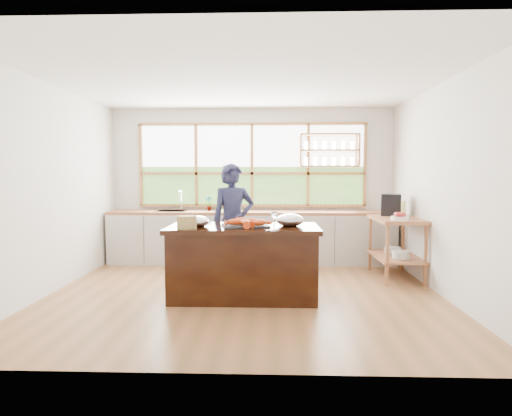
{
  "coord_description": "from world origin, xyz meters",
  "views": [
    {
      "loc": [
        0.33,
        -5.43,
        1.54
      ],
      "look_at": [
        0.14,
        0.15,
        1.1
      ],
      "focal_mm": 30.0,
      "sensor_mm": 36.0,
      "label": 1
    }
  ],
  "objects_px": {
    "island": "(243,262)",
    "wicker_basket": "(187,222)",
    "espresso_machine": "(391,205)",
    "cook": "(233,223)"
  },
  "relations": [
    {
      "from": "island",
      "to": "wicker_basket",
      "type": "height_order",
      "value": "wicker_basket"
    },
    {
      "from": "island",
      "to": "espresso_machine",
      "type": "relative_size",
      "value": 5.58
    },
    {
      "from": "cook",
      "to": "wicker_basket",
      "type": "height_order",
      "value": "cook"
    },
    {
      "from": "cook",
      "to": "wicker_basket",
      "type": "bearing_deg",
      "value": -130.69
    },
    {
      "from": "cook",
      "to": "island",
      "type": "bearing_deg",
      "value": -93.67
    },
    {
      "from": "cook",
      "to": "espresso_machine",
      "type": "xyz_separation_m",
      "value": [
        2.39,
        0.61,
        0.22
      ]
    },
    {
      "from": "cook",
      "to": "espresso_machine",
      "type": "distance_m",
      "value": 2.48
    },
    {
      "from": "espresso_machine",
      "to": "wicker_basket",
      "type": "relative_size",
      "value": 1.43
    },
    {
      "from": "espresso_machine",
      "to": "cook",
      "type": "bearing_deg",
      "value": -152.31
    },
    {
      "from": "island",
      "to": "wicker_basket",
      "type": "bearing_deg",
      "value": -158.86
    }
  ]
}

